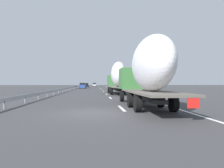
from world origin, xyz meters
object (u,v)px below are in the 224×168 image
(car_blue_sedan, at_px, (83,86))
(car_black_suv, at_px, (86,85))
(truck_trailing, at_px, (147,70))
(truck_lead, at_px, (118,77))
(car_silver_hatch, at_px, (94,85))
(road_sign, at_px, (123,81))

(car_blue_sedan, distance_m, car_black_suv, 17.81)
(truck_trailing, height_order, car_black_suv, truck_trailing)
(truck_lead, height_order, truck_trailing, truck_lead)
(truck_trailing, xyz_separation_m, car_silver_hatch, (86.93, 3.74, -1.69))
(truck_lead, distance_m, road_sign, 15.39)
(car_black_suv, bearing_deg, car_silver_hatch, -10.48)
(truck_lead, height_order, car_silver_hatch, truck_lead)
(truck_lead, xyz_separation_m, car_black_suv, (51.15, 7.00, -1.81))
(road_sign, bearing_deg, truck_lead, 168.38)
(truck_trailing, height_order, car_blue_sedan, truck_trailing)
(car_silver_hatch, bearing_deg, truck_trailing, -177.54)
(truck_trailing, distance_m, road_sign, 33.37)
(car_blue_sedan, height_order, car_black_suv, car_blue_sedan)
(truck_trailing, height_order, road_sign, truck_trailing)
(truck_lead, height_order, road_sign, truck_lead)
(car_blue_sedan, xyz_separation_m, car_black_suv, (17.80, -0.48, -0.02))
(car_blue_sedan, height_order, car_silver_hatch, car_silver_hatch)
(car_silver_hatch, relative_size, road_sign, 1.41)
(car_blue_sedan, bearing_deg, car_black_suv, -1.54)
(car_silver_hatch, bearing_deg, car_blue_sedan, 173.97)
(truck_trailing, relative_size, car_blue_sedan, 3.07)
(car_blue_sedan, relative_size, car_black_suv, 1.00)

